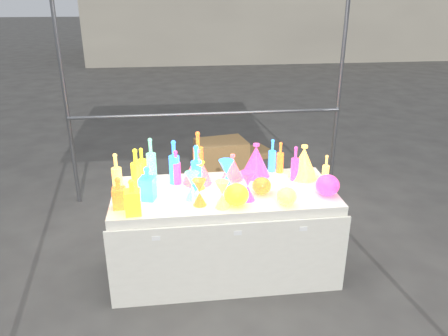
{
  "coord_description": "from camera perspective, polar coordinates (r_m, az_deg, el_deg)",
  "views": [
    {
      "loc": [
        -0.4,
        -3.2,
        2.27
      ],
      "look_at": [
        0.0,
        0.0,
        0.95
      ],
      "focal_mm": 35.0,
      "sensor_mm": 36.0,
      "label": 1
    }
  ],
  "objects": [
    {
      "name": "hourglass_4",
      "position": [
        3.57,
        -3.44,
        -0.96
      ],
      "size": [
        0.15,
        0.15,
        0.23
      ],
      "primitive_type": null,
      "rotation": [
        0.0,
        0.0,
        -0.37
      ],
      "color": "#C14212",
      "rests_on": "display_table"
    },
    {
      "name": "bottle_0",
      "position": [
        3.79,
        -10.67,
        0.57
      ],
      "size": [
        0.09,
        0.09,
        0.28
      ],
      "primitive_type": null,
      "rotation": [
        0.0,
        0.0,
        0.2
      ],
      "color": "#C14212",
      "rests_on": "display_table"
    },
    {
      "name": "decanter_1",
      "position": [
        3.33,
        -13.58,
        -3.16
      ],
      "size": [
        0.1,
        0.1,
        0.25
      ],
      "primitive_type": null,
      "rotation": [
        0.0,
        0.0,
        0.04
      ],
      "color": "orange",
      "rests_on": "display_table"
    },
    {
      "name": "decanter_2",
      "position": [
        3.42,
        -9.98,
        -1.96
      ],
      "size": [
        0.14,
        0.14,
        0.27
      ],
      "primitive_type": null,
      "rotation": [
        0.0,
        0.0,
        -0.28
      ],
      "color": "green",
      "rests_on": "display_table"
    },
    {
      "name": "lampshade_1",
      "position": [
        3.74,
        1.13,
        0.16
      ],
      "size": [
        0.24,
        0.24,
        0.22
      ],
      "primitive_type": null,
      "rotation": [
        0.0,
        0.0,
        0.36
      ],
      "color": "gold",
      "rests_on": "display_table"
    },
    {
      "name": "bottle_11",
      "position": [
        3.73,
        13.15,
        -0.22
      ],
      "size": [
        0.07,
        0.07,
        0.26
      ],
      "primitive_type": null,
      "rotation": [
        0.0,
        0.0,
        -0.15
      ],
      "color": "#15836F",
      "rests_on": "display_table"
    },
    {
      "name": "lampshade_0",
      "position": [
        3.66,
        -3.5,
        0.2
      ],
      "size": [
        0.27,
        0.27,
        0.29
      ],
      "primitive_type": null,
      "rotation": [
        0.0,
        0.0,
        -0.08
      ],
      "color": "gold",
      "rests_on": "display_table"
    },
    {
      "name": "lampshade_2",
      "position": [
        3.81,
        4.19,
        1.08
      ],
      "size": [
        0.33,
        0.33,
        0.3
      ],
      "primitive_type": null,
      "rotation": [
        0.0,
        0.0,
        0.39
      ],
      "color": "#1D60A9",
      "rests_on": "display_table"
    },
    {
      "name": "bottle_7",
      "position": [
        3.53,
        -3.63,
        0.09
      ],
      "size": [
        0.09,
        0.09,
        0.38
      ],
      "primitive_type": null,
      "rotation": [
        0.0,
        0.0,
        0.06
      ],
      "color": "green",
      "rests_on": "display_table"
    },
    {
      "name": "hourglass_2",
      "position": [
        3.25,
        -0.25,
        -3.49
      ],
      "size": [
        0.14,
        0.14,
        0.21
      ],
      "primitive_type": null,
      "rotation": [
        0.0,
        0.0,
        -0.38
      ],
      "color": "#15836F",
      "rests_on": "display_table"
    },
    {
      "name": "hourglass_1",
      "position": [
        3.37,
        3.11,
        -2.37
      ],
      "size": [
        0.15,
        0.15,
        0.24
      ],
      "primitive_type": null,
      "rotation": [
        0.0,
        0.0,
        0.36
      ],
      "color": "#1D60A9",
      "rests_on": "display_table"
    },
    {
      "name": "ground",
      "position": [
        3.94,
        0.0,
        -12.89
      ],
      "size": [
        80.0,
        80.0,
        0.0
      ],
      "primitive_type": "plane",
      "color": "#5B5854",
      "rests_on": "ground"
    },
    {
      "name": "decanter_0",
      "position": [
        3.21,
        -11.86,
        -3.71
      ],
      "size": [
        0.12,
        0.12,
        0.27
      ],
      "primitive_type": null,
      "rotation": [
        0.0,
        0.0,
        0.06
      ],
      "color": "#C14212",
      "rests_on": "display_table"
    },
    {
      "name": "hourglass_0",
      "position": [
        3.29,
        -3.22,
        -3.21
      ],
      "size": [
        0.11,
        0.11,
        0.21
      ],
      "primitive_type": null,
      "rotation": [
        0.0,
        0.0,
        -0.03
      ],
      "color": "orange",
      "rests_on": "display_table"
    },
    {
      "name": "bottle_4",
      "position": [
        3.56,
        -13.84,
        -0.7
      ],
      "size": [
        0.11,
        0.11,
        0.34
      ],
      "primitive_type": null,
      "rotation": [
        0.0,
        0.0,
        0.41
      ],
      "color": "#15836F",
      "rests_on": "display_table"
    },
    {
      "name": "globe_2",
      "position": [
        3.5,
        4.95,
        -2.44
      ],
      "size": [
        0.2,
        0.2,
        0.12
      ],
      "primitive_type": null,
      "rotation": [
        0.0,
        0.0,
        -0.38
      ],
      "color": "orange",
      "rests_on": "display_table"
    },
    {
      "name": "bottle_3",
      "position": [
        3.66,
        -6.28,
        0.12
      ],
      "size": [
        0.1,
        0.1,
        0.3
      ],
      "primitive_type": null,
      "rotation": [
        0.0,
        0.0,
        -0.42
      ],
      "color": "#1D60A9",
      "rests_on": "display_table"
    },
    {
      "name": "bottle_9",
      "position": [
        3.9,
        7.35,
        1.39
      ],
      "size": [
        0.08,
        0.08,
        0.28
      ],
      "primitive_type": null,
      "rotation": [
        0.0,
        0.0,
        0.39
      ],
      "color": "orange",
      "rests_on": "display_table"
    },
    {
      "name": "globe_0",
      "position": [
        3.3,
        1.61,
        -3.65
      ],
      "size": [
        0.25,
        0.25,
        0.15
      ],
      "primitive_type": null,
      "rotation": [
        0.0,
        0.0,
        -0.43
      ],
      "color": "#C14212",
      "rests_on": "display_table"
    },
    {
      "name": "display_table",
      "position": [
        3.73,
        0.02,
        -8.27
      ],
      "size": [
        1.84,
        0.83,
        0.75
      ],
      "color": "white",
      "rests_on": "ground"
    },
    {
      "name": "cardboard_box_flat",
      "position": [
        6.45,
        3.35,
        1.91
      ],
      "size": [
        0.8,
        0.69,
        0.06
      ],
      "primitive_type": "cube",
      "rotation": [
        0.0,
        0.0,
        0.36
      ],
      "color": "tan",
      "rests_on": "ground"
    },
    {
      "name": "bottle_5",
      "position": [
        3.73,
        -9.49,
        1.11
      ],
      "size": [
        0.1,
        0.1,
        0.38
      ],
      "primitive_type": null,
      "rotation": [
        0.0,
        0.0,
        0.3
      ],
      "color": "#AC2264",
      "rests_on": "display_table"
    },
    {
      "name": "bottle_8",
      "position": [
        3.91,
        6.32,
        1.64
      ],
      "size": [
        0.08,
        0.08,
        0.3
      ],
      "primitive_type": null,
      "rotation": [
        0.0,
        0.0,
        -0.23
      ],
      "color": "green",
      "rests_on": "display_table"
    },
    {
      "name": "bottle_6",
      "position": [
        3.63,
        -11.4,
        -0.04
      ],
      "size": [
        0.1,
        0.1,
        0.34
      ],
      "primitive_type": null,
      "rotation": [
        0.0,
        0.0,
        0.12
      ],
      "color": "#C14212",
      "rests_on": "display_table"
    },
    {
      "name": "cardboard_box_closed",
      "position": [
        5.72,
        -0.37,
        1.39
      ],
      "size": [
        0.71,
        0.57,
        0.46
      ],
      "primitive_type": "cube",
      "rotation": [
        0.0,
        0.0,
        0.19
      ],
      "color": "tan",
      "rests_on": "ground"
    },
    {
      "name": "globe_1",
      "position": [
        3.35,
        8.19,
        -3.81
      ],
      "size": [
        0.16,
        0.16,
        0.12
      ],
      "primitive_type": null,
      "rotation": [
        0.0,
        0.0,
        -0.04
      ],
      "color": "#15836F",
      "rests_on": "display_table"
    },
    {
      "name": "bottle_1",
      "position": [
        3.66,
        -6.52,
        0.8
      ],
      "size": [
        0.1,
        0.1,
        0.38
      ],
      "primitive_type": null,
      "rotation": [
        0.0,
        0.0,
        -0.06
      ],
      "color": "green",
      "rests_on": "display_table"
    },
    {
      "name": "hourglass_3",
      "position": [
        3.38,
        -4.16,
        -2.34
      ],
      "size": [
        0.13,
        0.13,
        0.23
      ],
      "primitive_type": null,
      "rotation": [
        0.0,
        0.0,
        0.12
      ],
      "color": "#AC2264",
      "rests_on": "display_table"
    },
    {
      "name": "bottle_10",
      "position": [
        3.75,
        9.27,
        0.62
      ],
      "size": [
        0.08,
        0.08,
        0.31
      ],
      "primitive_type": null,
      "rotation": [
        0.0,
        0.0,
        -0.25
      ],
      "color": "#1D60A9",
      "rests_on": "display_table"
    },
    {
      "name": "globe_3",
      "position": [
        3.55,
        13.35,
        -2.34
      ],
      "size": [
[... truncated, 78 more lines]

